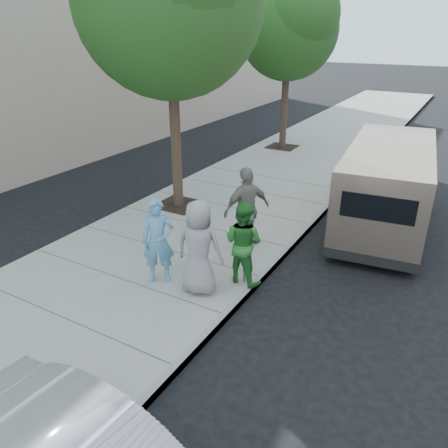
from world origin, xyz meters
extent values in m
plane|color=black|center=(0.00, 0.00, 0.00)|extent=(120.00, 120.00, 0.00)
cube|color=gray|center=(-1.00, 0.00, 0.07)|extent=(5.00, 60.00, 0.15)
cube|color=gray|center=(1.44, 0.00, 0.07)|extent=(0.12, 60.00, 0.16)
cube|color=black|center=(-2.30, 2.40, 0.15)|extent=(1.20, 1.20, 0.01)
cylinder|color=#38281E|center=(-2.30, 2.40, 2.13)|extent=(0.28, 0.28, 3.96)
sphere|color=#244D19|center=(-2.30, 2.40, 5.38)|extent=(4.60, 4.60, 4.60)
cube|color=black|center=(-2.30, 10.00, 0.15)|extent=(1.20, 1.20, 0.01)
cylinder|color=#38281E|center=(-2.30, 10.00, 1.91)|extent=(0.28, 0.28, 3.52)
sphere|color=#244D19|center=(-2.30, 10.00, 4.71)|extent=(3.80, 3.80, 3.80)
sphere|color=#244D19|center=(-1.70, 9.60, 5.21)|extent=(2.85, 2.85, 2.85)
sphere|color=#244D19|center=(-2.80, 10.50, 5.01)|extent=(2.66, 2.66, 2.66)
cylinder|color=gray|center=(1.25, -0.34, 0.77)|extent=(0.06, 0.06, 1.25)
cube|color=gray|center=(1.25, -0.34, 1.44)|extent=(0.25, 0.16, 0.09)
cube|color=#2D2D30|center=(1.16, -0.38, 1.60)|extent=(0.17, 0.16, 0.24)
cube|color=#2D2D30|center=(1.34, -0.30, 1.60)|extent=(0.17, 0.16, 0.24)
cube|color=beige|center=(3.00, 4.10, 1.17)|extent=(2.51, 5.45, 1.94)
cube|color=beige|center=(2.69, 6.96, 0.69)|extent=(1.84, 0.73, 0.83)
cube|color=black|center=(3.29, 1.47, 1.51)|extent=(1.46, 0.18, 0.54)
cylinder|color=black|center=(1.96, 5.73, 0.37)|extent=(0.33, 0.76, 0.74)
cylinder|color=black|center=(3.67, 5.92, 0.37)|extent=(0.33, 0.76, 0.74)
cylinder|color=black|center=(2.35, 2.17, 0.37)|extent=(0.33, 0.76, 0.74)
cylinder|color=black|center=(4.06, 2.36, 0.37)|extent=(0.33, 0.76, 0.74)
imported|color=#5B98C1|center=(-0.26, -1.12, 1.02)|extent=(0.76, 0.69, 1.74)
imported|color=#287B2D|center=(1.20, -0.32, 1.00)|extent=(0.89, 0.73, 1.69)
imported|color=gray|center=(0.65, -1.05, 1.08)|extent=(1.00, 0.75, 1.86)
imported|color=gray|center=(0.62, 0.95, 1.12)|extent=(1.00, 1.22, 1.95)
camera|label=1|loc=(4.64, -7.07, 4.84)|focal=35.00mm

